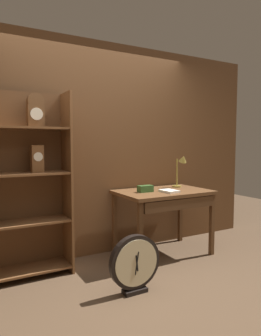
{
  "coord_description": "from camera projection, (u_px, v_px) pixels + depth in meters",
  "views": [
    {
      "loc": [
        -1.44,
        -2.23,
        1.38
      ],
      "look_at": [
        0.13,
        0.59,
        1.12
      ],
      "focal_mm": 32.89,
      "sensor_mm": 36.0,
      "label": 1
    }
  ],
  "objects": [
    {
      "name": "ground_plane",
      "position": [
        150.0,
        297.0,
        2.75
      ],
      "size": [
        10.0,
        10.0,
        0.0
      ],
      "primitive_type": "plane",
      "color": "#4C3826"
    },
    {
      "name": "back_wood_panel",
      "position": [
        95.0,
        149.0,
        3.75
      ],
      "size": [
        4.8,
        0.05,
        2.6
      ],
      "primitive_type": "cube",
      "color": "brown",
      "rests_on": "ground"
    },
    {
      "name": "bookshelf",
      "position": [
        3.0,
        184.0,
        3.03
      ],
      "size": [
        1.26,
        0.35,
        1.91
      ],
      "color": "brown",
      "rests_on": "ground"
    },
    {
      "name": "workbench",
      "position": [
        164.0,
        199.0,
        3.76
      ],
      "size": [
        1.13,
        0.72,
        0.8
      ],
      "color": "brown",
      "rests_on": "ground"
    },
    {
      "name": "desk_lamp",
      "position": [
        181.0,
        166.0,
        4.04
      ],
      "size": [
        0.18,
        0.18,
        0.44
      ],
      "color": "olive",
      "rests_on": "workbench"
    },
    {
      "name": "toolbox_small",
      "position": [
        145.0,
        189.0,
        3.66
      ],
      "size": [
        0.18,
        0.09,
        0.08
      ],
      "primitive_type": "cube",
      "color": "#2D5123",
      "rests_on": "workbench"
    },
    {
      "name": "open_repair_manual",
      "position": [
        169.0,
        191.0,
        3.66
      ],
      "size": [
        0.17,
        0.23,
        0.02
      ],
      "primitive_type": "cube",
      "rotation": [
        0.0,
        0.0,
        0.05
      ],
      "color": "silver",
      "rests_on": "workbench"
    },
    {
      "name": "round_clock_large",
      "position": [
        135.0,
        264.0,
        2.81
      ],
      "size": [
        0.5,
        0.11,
        0.54
      ],
      "color": "black",
      "rests_on": "ground"
    }
  ]
}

